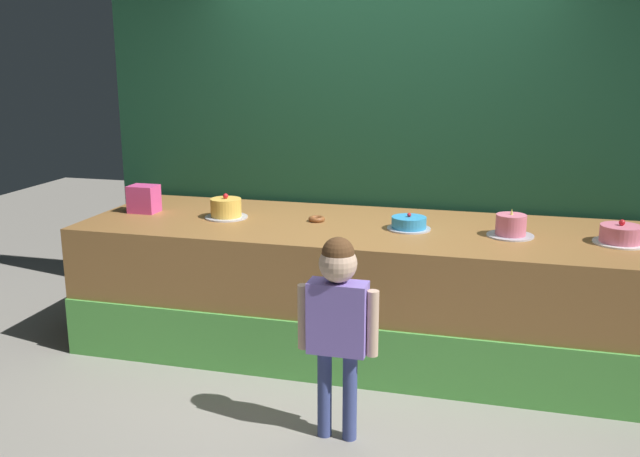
{
  "coord_description": "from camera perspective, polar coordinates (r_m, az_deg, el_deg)",
  "views": [
    {
      "loc": [
        0.87,
        -3.74,
        1.93
      ],
      "look_at": [
        -0.22,
        0.36,
        0.87
      ],
      "focal_mm": 39.11,
      "sensor_mm": 36.0,
      "label": 1
    }
  ],
  "objects": [
    {
      "name": "donut",
      "position": [
        4.65,
        -0.27,
        0.79
      ],
      "size": [
        0.11,
        0.11,
        0.03
      ],
      "primitive_type": "torus",
      "color": "brown",
      "rests_on": "stage_platform"
    },
    {
      "name": "cake_center_right",
      "position": [
        4.41,
        15.34,
        0.17
      ],
      "size": [
        0.28,
        0.28,
        0.17
      ],
      "color": "silver",
      "rests_on": "stage_platform"
    },
    {
      "name": "curtain_backdrop",
      "position": [
        5.13,
        5.1,
        8.81
      ],
      "size": [
        4.21,
        0.08,
        2.94
      ],
      "primitive_type": "cube",
      "color": "#19472D",
      "rests_on": "ground_plane"
    },
    {
      "name": "cake_far_right",
      "position": [
        4.46,
        23.39,
        -0.48
      ],
      "size": [
        0.31,
        0.31,
        0.15
      ],
      "color": "white",
      "rests_on": "stage_platform"
    },
    {
      "name": "stage_platform",
      "position": [
        4.67,
        3.33,
        -4.84
      ],
      "size": [
        3.68,
        1.21,
        0.85
      ],
      "color": "#9E6B38",
      "rests_on": "ground_plane"
    },
    {
      "name": "child_figure",
      "position": [
        3.48,
        1.46,
        -6.78
      ],
      "size": [
        0.41,
        0.19,
        1.07
      ],
      "color": "#3F4C8C",
      "rests_on": "ground_plane"
    },
    {
      "name": "pink_box",
      "position": [
        5.06,
        -14.21,
        2.37
      ],
      "size": [
        0.2,
        0.16,
        0.19
      ],
      "primitive_type": "cube",
      "rotation": [
        0.0,
        0.0,
        -0.01
      ],
      "color": "#E84791",
      "rests_on": "stage_platform"
    },
    {
      "name": "cake_center_left",
      "position": [
        4.47,
        7.29,
        0.41
      ],
      "size": [
        0.28,
        0.28,
        0.11
      ],
      "color": "silver",
      "rests_on": "stage_platform"
    },
    {
      "name": "cake_far_left",
      "position": [
        4.79,
        -7.7,
        1.62
      ],
      "size": [
        0.29,
        0.29,
        0.17
      ],
      "color": "silver",
      "rests_on": "stage_platform"
    },
    {
      "name": "ground_plane",
      "position": [
        4.3,
        1.62,
        -12.68
      ],
      "size": [
        12.0,
        12.0,
        0.0
      ],
      "primitive_type": "plane",
      "color": "gray"
    }
  ]
}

